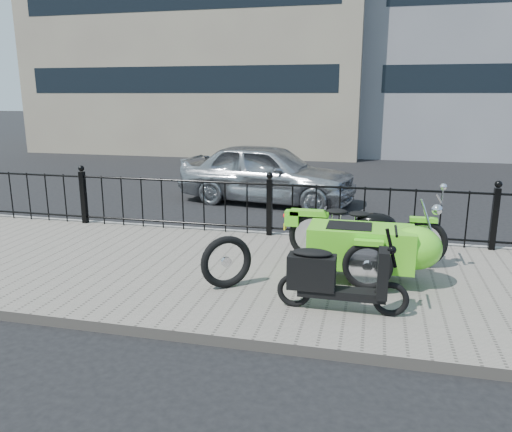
% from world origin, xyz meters
% --- Properties ---
extents(ground, '(120.00, 120.00, 0.00)m').
position_xyz_m(ground, '(0.00, 0.00, 0.00)').
color(ground, black).
rests_on(ground, ground).
extents(sidewalk, '(30.00, 3.80, 0.12)m').
position_xyz_m(sidewalk, '(0.00, -0.50, 0.06)').
color(sidewalk, gray).
rests_on(sidewalk, ground).
extents(curb, '(30.00, 0.10, 0.12)m').
position_xyz_m(curb, '(0.00, 1.44, 0.06)').
color(curb, gray).
rests_on(curb, ground).
extents(iron_fence, '(14.11, 0.11, 1.08)m').
position_xyz_m(iron_fence, '(0.00, 1.30, 0.59)').
color(iron_fence, black).
rests_on(iron_fence, sidewalk).
extents(building_tan, '(14.00, 8.01, 12.00)m').
position_xyz_m(building_tan, '(-6.00, 15.99, 6.00)').
color(building_tan, gray).
rests_on(building_tan, ground).
extents(motorcycle_sidecar, '(2.28, 1.48, 0.98)m').
position_xyz_m(motorcycle_sidecar, '(1.75, -0.41, 0.59)').
color(motorcycle_sidecar, black).
rests_on(motorcycle_sidecar, sidewalk).
extents(scooter, '(1.43, 0.42, 0.97)m').
position_xyz_m(scooter, '(1.31, -1.52, 0.50)').
color(scooter, black).
rests_on(scooter, sidewalk).
extents(spare_tire, '(0.58, 0.48, 0.66)m').
position_xyz_m(spare_tire, '(-0.02, -1.15, 0.45)').
color(spare_tire, black).
rests_on(spare_tire, sidewalk).
extents(sedan_car, '(4.25, 2.22, 1.38)m').
position_xyz_m(sedan_car, '(-0.71, 4.38, 0.69)').
color(sedan_car, '#A5A8AC').
rests_on(sedan_car, ground).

